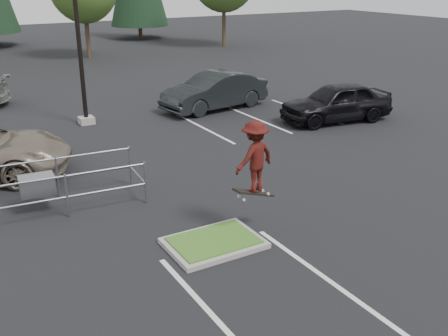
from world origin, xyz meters
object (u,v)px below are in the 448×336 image
light_pole (76,13)px  car_r_black (337,102)px  cart_corral (43,184)px  car_r_charc (215,91)px  skateboarder (254,157)px

light_pole → car_r_black: (9.50, -5.00, -3.73)m
cart_corral → car_r_charc: size_ratio=0.85×
car_r_charc → cart_corral: bearing=-60.3°
cart_corral → car_r_black: (12.99, 2.96, 0.06)m
light_pole → cart_corral: light_pole is taller
car_r_black → car_r_charc: bearing=-133.8°
light_pole → car_r_charc: (6.00, -0.50, -3.70)m
light_pole → car_r_black: bearing=-27.8°
cart_corral → car_r_black: 13.32m
light_pole → cart_corral: size_ratio=2.29×
light_pole → cart_corral: bearing=-113.7°
light_pole → car_r_charc: light_pole is taller
cart_corral → light_pole: bearing=71.0°
cart_corral → skateboarder: skateboarder is taller
cart_corral → car_r_black: size_ratio=0.91×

